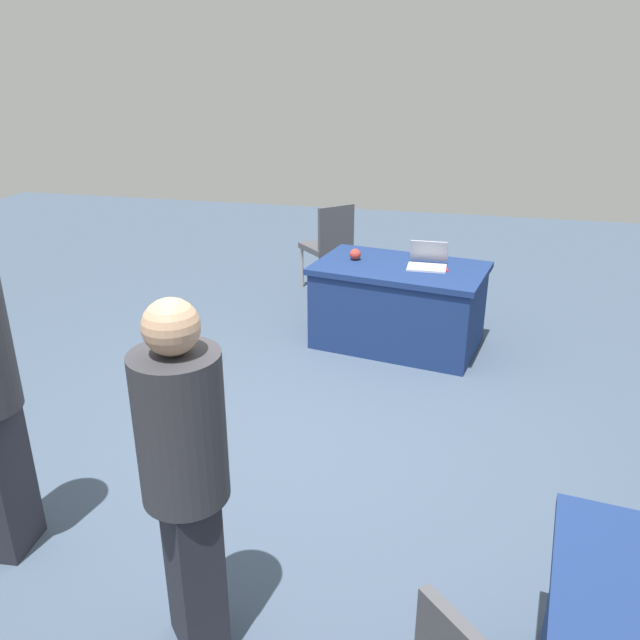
% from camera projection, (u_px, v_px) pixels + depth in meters
% --- Properties ---
extents(ground_plane, '(14.40, 14.40, 0.00)m').
position_uv_depth(ground_plane, '(285.00, 458.00, 4.08)').
color(ground_plane, '#3D4C60').
extents(table_foreground, '(1.55, 1.10, 0.72)m').
position_uv_depth(table_foreground, '(398.00, 305.00, 5.57)').
color(table_foreground, navy).
rests_on(table_foreground, ground).
extents(chair_tucked_left, '(0.62, 0.62, 0.96)m').
position_uv_depth(chair_tucked_left, '(330.00, 242.00, 6.79)').
color(chair_tucked_left, '#9E9993').
rests_on(chair_tucked_left, ground).
extents(person_organiser, '(0.48, 0.48, 1.59)m').
position_uv_depth(person_organiser, '(185.00, 471.00, 2.47)').
color(person_organiser, '#26262D').
rests_on(person_organiser, ground).
extents(laptop_silver, '(0.32, 0.29, 0.21)m').
position_uv_depth(laptop_silver, '(427.00, 262.00, 5.38)').
color(laptop_silver, silver).
rests_on(laptop_silver, table_foreground).
extents(yarn_ball, '(0.10, 0.10, 0.10)m').
position_uv_depth(yarn_ball, '(355.00, 254.00, 5.57)').
color(yarn_ball, '#B2382D').
rests_on(yarn_ball, table_foreground).
extents(scissors_red, '(0.08, 0.18, 0.01)m').
position_uv_depth(scissors_red, '(444.00, 268.00, 5.37)').
color(scissors_red, red).
rests_on(scissors_red, table_foreground).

